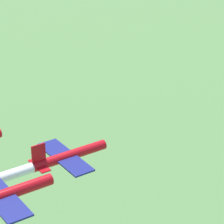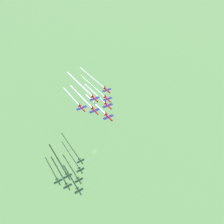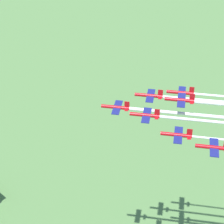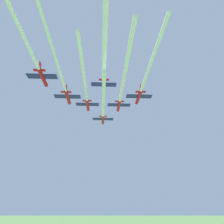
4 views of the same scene
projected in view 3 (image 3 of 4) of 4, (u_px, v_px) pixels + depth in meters
name	position (u px, v px, depth m)	size (l,w,h in m)	color
jet_0	(116.00, 107.00, 153.64)	(9.26, 9.42, 3.37)	#B20C14
jet_1	(146.00, 115.00, 145.51)	(9.26, 9.42, 3.37)	#B20C14
jet_2	(150.00, 95.00, 156.20)	(9.26, 9.42, 3.37)	#B20C14
jet_3	(177.00, 135.00, 139.69)	(9.26, 9.42, 3.37)	#B20C14
jet_4	(181.00, 100.00, 147.49)	(9.26, 9.42, 3.37)	#B20C14
jet_5	(181.00, 93.00, 160.70)	(9.26, 9.42, 3.37)	#B20C14
jet_6	(213.00, 147.00, 131.97)	(9.26, 9.42, 3.37)	#B20C14
smoke_trail_0	(179.00, 113.00, 150.43)	(20.43, 29.50, 1.20)	white
smoke_trail_1	(217.00, 122.00, 142.10)	(21.80, 31.68, 0.99)	white
smoke_trail_2	(223.00, 102.00, 152.43)	(24.67, 35.85, 1.12)	white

